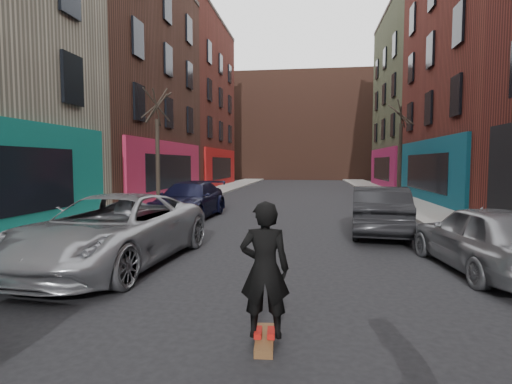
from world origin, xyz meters
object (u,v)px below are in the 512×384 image
(tree_left_far, at_px, (157,138))
(tree_right_far, at_px, (401,140))
(parked_right_end, at_px, (379,210))
(skateboard, at_px, (265,340))
(parked_right_far, at_px, (486,238))
(parked_left_end, at_px, (189,200))
(parked_left_far, at_px, (113,230))
(skateboarder, at_px, (265,269))

(tree_left_far, relative_size, tree_right_far, 0.96)
(tree_right_far, height_order, parked_right_end, tree_right_far)
(tree_left_far, bearing_deg, skateboard, -63.57)
(parked_right_far, relative_size, skateboard, 5.19)
(parked_right_far, xyz_separation_m, parked_right_end, (-1.40, 4.27, 0.04))
(tree_left_far, distance_m, tree_right_far, 13.78)
(parked_left_end, distance_m, parked_right_far, 10.80)
(parked_left_far, xyz_separation_m, skateboarder, (3.72, -3.35, 0.17))
(skateboard, distance_m, skateboarder, 0.89)
(tree_left_far, relative_size, parked_left_end, 1.30)
(tree_right_far, distance_m, parked_left_far, 18.91)
(parked_left_end, bearing_deg, tree_right_far, 43.80)
(parked_right_far, distance_m, skateboarder, 5.59)
(tree_right_far, distance_m, parked_left_end, 13.64)
(tree_right_far, bearing_deg, parked_left_far, -120.17)
(parked_right_end, bearing_deg, tree_right_far, -98.48)
(tree_right_far, height_order, parked_left_far, tree_right_far)
(skateboarder, bearing_deg, parked_left_far, -46.48)
(tree_left_far, relative_size, parked_left_far, 1.17)
(parked_left_far, relative_size, skateboard, 6.92)
(parked_right_far, bearing_deg, tree_right_far, -102.40)
(parked_left_end, height_order, skateboarder, skateboarder)
(parked_left_end, bearing_deg, tree_left_far, 132.29)
(skateboard, xyz_separation_m, skateboarder, (0.00, 0.00, 0.89))
(tree_right_far, relative_size, parked_right_far, 1.64)
(tree_left_far, relative_size, skateboard, 8.12)
(tree_right_far, relative_size, skateboard, 8.50)
(tree_left_far, xyz_separation_m, skateboard, (6.72, -13.52, -3.33))
(tree_left_far, relative_size, parked_right_far, 1.57)
(tree_right_far, distance_m, skateboarder, 20.49)
(parked_left_far, relative_size, parked_right_end, 1.22)
(tree_left_far, bearing_deg, parked_left_end, -49.84)
(parked_right_far, distance_m, skateboard, 5.62)
(tree_left_far, distance_m, skateboarder, 15.29)
(parked_left_far, bearing_deg, skateboarder, -38.06)
(parked_right_end, distance_m, skateboard, 8.54)
(parked_right_far, bearing_deg, parked_right_end, -78.45)
(parked_left_end, distance_m, skateboarder, 11.47)
(parked_right_end, relative_size, skateboard, 5.69)
(parked_right_end, bearing_deg, skateboard, 77.88)
(tree_left_far, bearing_deg, parked_right_end, -30.03)
(parked_right_far, bearing_deg, skateboarder, 36.44)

